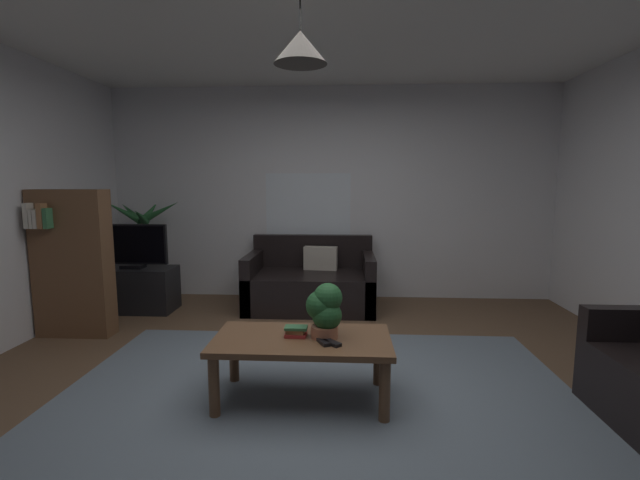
# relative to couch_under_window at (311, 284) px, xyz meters

# --- Properties ---
(floor) EXTENTS (5.53, 5.34, 0.02)m
(floor) POSITION_rel_couch_under_window_xyz_m (0.21, -2.16, -0.28)
(floor) COLOR brown
(floor) RESTS_ON ground
(rug) EXTENTS (3.59, 2.94, 0.01)m
(rug) POSITION_rel_couch_under_window_xyz_m (0.21, -2.36, -0.27)
(rug) COLOR slate
(rug) RESTS_ON ground
(wall_back) EXTENTS (5.65, 0.06, 2.64)m
(wall_back) POSITION_rel_couch_under_window_xyz_m (0.21, 0.54, 1.05)
(wall_back) COLOR silver
(wall_back) RESTS_ON ground
(window_pane) EXTENTS (1.07, 0.01, 0.92)m
(window_pane) POSITION_rel_couch_under_window_xyz_m (-0.07, 0.51, 0.85)
(window_pane) COLOR white
(couch_under_window) EXTENTS (1.47, 0.89, 0.82)m
(couch_under_window) POSITION_rel_couch_under_window_xyz_m (0.00, 0.00, 0.00)
(couch_under_window) COLOR black
(couch_under_window) RESTS_ON ground
(coffee_table) EXTENTS (1.18, 0.61, 0.44)m
(coffee_table) POSITION_rel_couch_under_window_xyz_m (0.11, -2.18, 0.10)
(coffee_table) COLOR brown
(coffee_table) RESTS_ON ground
(book_on_table_0) EXTENTS (0.15, 0.12, 0.02)m
(book_on_table_0) POSITION_rel_couch_under_window_xyz_m (0.07, -2.16, 0.18)
(book_on_table_0) COLOR #B22D2D
(book_on_table_0) RESTS_ON coffee_table
(book_on_table_1) EXTENTS (0.13, 0.11, 0.03)m
(book_on_table_1) POSITION_rel_couch_under_window_xyz_m (0.06, -2.16, 0.20)
(book_on_table_1) COLOR #99663F
(book_on_table_1) RESTS_ON coffee_table
(book_on_table_2) EXTENTS (0.15, 0.09, 0.02)m
(book_on_table_2) POSITION_rel_couch_under_window_xyz_m (0.07, -2.17, 0.23)
(book_on_table_2) COLOR #387247
(book_on_table_2) RESTS_ON coffee_table
(remote_on_table_0) EXTENTS (0.15, 0.15, 0.02)m
(remote_on_table_0) POSITION_rel_couch_under_window_xyz_m (0.30, -2.29, 0.17)
(remote_on_table_0) COLOR black
(remote_on_table_0) RESTS_ON coffee_table
(remote_on_table_1) EXTENTS (0.12, 0.17, 0.02)m
(remote_on_table_1) POSITION_rel_couch_under_window_xyz_m (0.25, -2.27, 0.17)
(remote_on_table_1) COLOR black
(remote_on_table_1) RESTS_ON coffee_table
(potted_plant_on_table) EXTENTS (0.25, 0.22, 0.36)m
(potted_plant_on_table) POSITION_rel_couch_under_window_xyz_m (0.26, -2.16, 0.35)
(potted_plant_on_table) COLOR #B77051
(potted_plant_on_table) RESTS_ON coffee_table
(tv_stand) EXTENTS (0.90, 0.44, 0.50)m
(tv_stand) POSITION_rel_couch_under_window_xyz_m (-2.00, -0.24, -0.02)
(tv_stand) COLOR black
(tv_stand) RESTS_ON ground
(tv) EXTENTS (0.80, 0.16, 0.50)m
(tv) POSITION_rel_couch_under_window_xyz_m (-2.00, -0.26, 0.48)
(tv) COLOR black
(tv) RESTS_ON tv_stand
(potted_palm_corner) EXTENTS (0.88, 0.77, 1.29)m
(potted_palm_corner) POSITION_rel_couch_under_window_xyz_m (-2.11, 0.23, 0.28)
(potted_palm_corner) COLOR brown
(potted_palm_corner) RESTS_ON ground
(bookshelf_corner) EXTENTS (0.70, 0.31, 1.40)m
(bookshelf_corner) POSITION_rel_couch_under_window_xyz_m (-2.19, -1.06, 0.44)
(bookshelf_corner) COLOR brown
(bookshelf_corner) RESTS_ON ground
(pendant_lamp) EXTENTS (0.33, 0.33, 0.46)m
(pendant_lamp) POSITION_rel_couch_under_window_xyz_m (0.11, -2.18, 2.01)
(pendant_lamp) COLOR black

